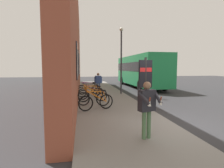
{
  "coord_description": "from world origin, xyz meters",
  "views": [
    {
      "loc": [
        -5.98,
        3.28,
        2.12
      ],
      "look_at": [
        2.68,
        1.81,
        1.31
      ],
      "focal_mm": 28.76,
      "sensor_mm": 36.0,
      "label": 1
    }
  ],
  "objects_px": {
    "bicycle_far_end": "(89,89)",
    "street_lamp": "(121,55)",
    "bicycle_under_window": "(93,98)",
    "tourist_with_hotdogs": "(147,104)",
    "bicycle_nearest_sign": "(93,95)",
    "pedestrian_by_facade": "(98,81)",
    "bicycle_leaning_wall": "(91,93)",
    "city_bus": "(140,69)",
    "bicycle_end_of_row": "(96,102)",
    "transit_info_sign": "(145,78)",
    "bicycle_by_door": "(89,91)"
  },
  "relations": [
    {
      "from": "bicycle_far_end",
      "to": "street_lamp",
      "type": "xyz_separation_m",
      "value": [
        0.04,
        -2.46,
        2.58
      ]
    },
    {
      "from": "bicycle_under_window",
      "to": "tourist_with_hotdogs",
      "type": "bearing_deg",
      "value": -165.37
    },
    {
      "from": "bicycle_nearest_sign",
      "to": "pedestrian_by_facade",
      "type": "distance_m",
      "value": 3.65
    },
    {
      "from": "bicycle_nearest_sign",
      "to": "bicycle_leaning_wall",
      "type": "bearing_deg",
      "value": 3.9
    },
    {
      "from": "bicycle_leaning_wall",
      "to": "street_lamp",
      "type": "relative_size",
      "value": 0.34
    },
    {
      "from": "tourist_with_hotdogs",
      "to": "city_bus",
      "type": "bearing_deg",
      "value": -17.75
    },
    {
      "from": "bicycle_far_end",
      "to": "city_bus",
      "type": "relative_size",
      "value": 0.17
    },
    {
      "from": "bicycle_end_of_row",
      "to": "bicycle_far_end",
      "type": "distance_m",
      "value": 5.01
    },
    {
      "from": "bicycle_end_of_row",
      "to": "bicycle_leaning_wall",
      "type": "height_order",
      "value": "same"
    },
    {
      "from": "transit_info_sign",
      "to": "city_bus",
      "type": "relative_size",
      "value": 0.23
    },
    {
      "from": "bicycle_far_end",
      "to": "transit_info_sign",
      "type": "height_order",
      "value": "transit_info_sign"
    },
    {
      "from": "bicycle_nearest_sign",
      "to": "street_lamp",
      "type": "height_order",
      "value": "street_lamp"
    },
    {
      "from": "bicycle_leaning_wall",
      "to": "tourist_with_hotdogs",
      "type": "height_order",
      "value": "tourist_with_hotdogs"
    },
    {
      "from": "bicycle_under_window",
      "to": "bicycle_by_door",
      "type": "xyz_separation_m",
      "value": [
        3.04,
        0.07,
        0.0
      ]
    },
    {
      "from": "bicycle_end_of_row",
      "to": "bicycle_leaning_wall",
      "type": "relative_size",
      "value": 1.0
    },
    {
      "from": "street_lamp",
      "to": "bicycle_by_door",
      "type": "bearing_deg",
      "value": 112.74
    },
    {
      "from": "bicycle_under_window",
      "to": "pedestrian_by_facade",
      "type": "distance_m",
      "value": 4.77
    },
    {
      "from": "city_bus",
      "to": "pedestrian_by_facade",
      "type": "distance_m",
      "value": 6.92
    },
    {
      "from": "bicycle_by_door",
      "to": "street_lamp",
      "type": "xyz_separation_m",
      "value": [
        1.04,
        -2.47,
        2.58
      ]
    },
    {
      "from": "bicycle_nearest_sign",
      "to": "pedestrian_by_facade",
      "type": "height_order",
      "value": "pedestrian_by_facade"
    },
    {
      "from": "bicycle_under_window",
      "to": "bicycle_by_door",
      "type": "distance_m",
      "value": 3.04
    },
    {
      "from": "city_bus",
      "to": "pedestrian_by_facade",
      "type": "relative_size",
      "value": 6.66
    },
    {
      "from": "city_bus",
      "to": "pedestrian_by_facade",
      "type": "bearing_deg",
      "value": 133.23
    },
    {
      "from": "bicycle_end_of_row",
      "to": "transit_info_sign",
      "type": "distance_m",
      "value": 2.68
    },
    {
      "from": "bicycle_by_door",
      "to": "transit_info_sign",
      "type": "distance_m",
      "value": 6.02
    },
    {
      "from": "bicycle_end_of_row",
      "to": "bicycle_nearest_sign",
      "type": "bearing_deg",
      "value": 1.46
    },
    {
      "from": "bicycle_nearest_sign",
      "to": "bicycle_far_end",
      "type": "height_order",
      "value": "same"
    },
    {
      "from": "bicycle_by_door",
      "to": "street_lamp",
      "type": "bearing_deg",
      "value": -67.26
    },
    {
      "from": "bicycle_end_of_row",
      "to": "bicycle_far_end",
      "type": "height_order",
      "value": "same"
    },
    {
      "from": "bicycle_far_end",
      "to": "transit_info_sign",
      "type": "xyz_separation_m",
      "value": [
        -6.54,
        -1.98,
        1.21
      ]
    },
    {
      "from": "city_bus",
      "to": "tourist_with_hotdogs",
      "type": "relative_size",
      "value": 6.53
    },
    {
      "from": "bicycle_nearest_sign",
      "to": "bicycle_by_door",
      "type": "bearing_deg",
      "value": 3.34
    },
    {
      "from": "bicycle_under_window",
      "to": "pedestrian_by_facade",
      "type": "relative_size",
      "value": 1.09
    },
    {
      "from": "bicycle_under_window",
      "to": "city_bus",
      "type": "height_order",
      "value": "city_bus"
    },
    {
      "from": "bicycle_end_of_row",
      "to": "bicycle_by_door",
      "type": "relative_size",
      "value": 1.0
    },
    {
      "from": "street_lamp",
      "to": "bicycle_leaning_wall",
      "type": "bearing_deg",
      "value": 129.95
    },
    {
      "from": "bicycle_leaning_wall",
      "to": "street_lamp",
      "type": "distance_m",
      "value": 4.08
    },
    {
      "from": "pedestrian_by_facade",
      "to": "tourist_with_hotdogs",
      "type": "relative_size",
      "value": 0.98
    },
    {
      "from": "bicycle_far_end",
      "to": "tourist_with_hotdogs",
      "type": "bearing_deg",
      "value": -171.72
    },
    {
      "from": "bicycle_end_of_row",
      "to": "pedestrian_by_facade",
      "type": "relative_size",
      "value": 1.07
    },
    {
      "from": "bicycle_end_of_row",
      "to": "transit_info_sign",
      "type": "relative_size",
      "value": 0.71
    },
    {
      "from": "bicycle_far_end",
      "to": "pedestrian_by_facade",
      "type": "bearing_deg",
      "value": -49.28
    },
    {
      "from": "pedestrian_by_facade",
      "to": "city_bus",
      "type": "bearing_deg",
      "value": -46.77
    },
    {
      "from": "bicycle_by_door",
      "to": "pedestrian_by_facade",
      "type": "bearing_deg",
      "value": -25.01
    },
    {
      "from": "bicycle_nearest_sign",
      "to": "bicycle_leaning_wall",
      "type": "xyz_separation_m",
      "value": [
        0.9,
        0.06,
        0.0
      ]
    },
    {
      "from": "tourist_with_hotdogs",
      "to": "street_lamp",
      "type": "bearing_deg",
      "value": -7.79
    },
    {
      "from": "bicycle_far_end",
      "to": "pedestrian_by_facade",
      "type": "height_order",
      "value": "pedestrian_by_facade"
    },
    {
      "from": "bicycle_under_window",
      "to": "bicycle_leaning_wall",
      "type": "distance_m",
      "value": 2.05
    },
    {
      "from": "bicycle_end_of_row",
      "to": "bicycle_by_door",
      "type": "height_order",
      "value": "same"
    },
    {
      "from": "bicycle_end_of_row",
      "to": "city_bus",
      "type": "bearing_deg",
      "value": -28.44
    }
  ]
}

